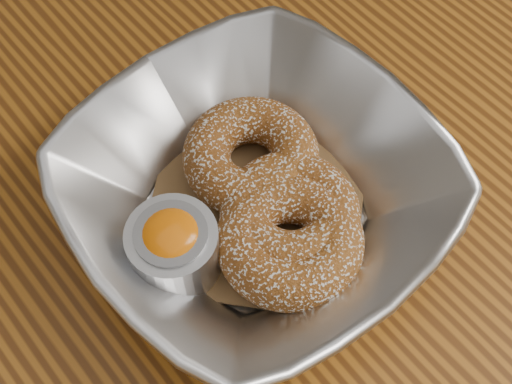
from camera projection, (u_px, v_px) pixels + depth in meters
table at (356, 298)px, 0.57m from camera, size 1.20×0.80×0.75m
serving_bowl at (256, 192)px, 0.47m from camera, size 0.24×0.24×0.06m
parchment at (256, 207)px, 0.49m from camera, size 0.20×0.20×0.00m
donut_back at (251, 156)px, 0.49m from camera, size 0.11×0.11×0.03m
donut_front at (290, 241)px, 0.46m from camera, size 0.11×0.11×0.03m
donut_extra at (290, 214)px, 0.47m from camera, size 0.12×0.12×0.03m
ramekin at (174, 247)px, 0.45m from camera, size 0.06×0.06×0.05m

